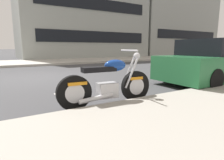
{
  "coord_description": "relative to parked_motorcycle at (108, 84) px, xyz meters",
  "views": [
    {
      "loc": [
        -1.14,
        -7.75,
        1.18
      ],
      "look_at": [
        0.95,
        -4.23,
        0.46
      ],
      "focal_mm": 29.82,
      "sensor_mm": 36.0,
      "label": 1
    }
  ],
  "objects": [
    {
      "name": "townhouse_far_uphill",
      "position": [
        20.57,
        19.11,
        6.05
      ],
      "size": [
        13.68,
        10.34,
        12.98
      ],
      "color": "#939993",
      "rests_on": "ground"
    },
    {
      "name": "ground_plane",
      "position": [
        -0.69,
        4.51,
        -0.44
      ],
      "size": [
        260.0,
        260.0,
        0.0
      ],
      "primitive_type": "plane",
      "color": "#3D3D3F"
    },
    {
      "name": "car_opposite_curb",
      "position": [
        15.49,
        8.64,
        0.26
      ],
      "size": [
        4.25,
        2.08,
        1.49
      ],
      "rotation": [
        0.0,
        0.0,
        3.21
      ],
      "color": "#4C515B",
      "rests_on": "ground"
    },
    {
      "name": "parking_stall_stripe",
      "position": [
        -0.69,
        0.44,
        -0.44
      ],
      "size": [
        0.12,
        2.2,
        0.01
      ],
      "primitive_type": "cube",
      "color": "silver",
      "rests_on": "ground"
    },
    {
      "name": "parked_motorcycle",
      "position": [
        0.0,
        0.0,
        0.0
      ],
      "size": [
        2.06,
        0.62,
        1.13
      ],
      "rotation": [
        0.0,
        0.0,
        -0.06
      ],
      "color": "black",
      "rests_on": "ground"
    },
    {
      "name": "parked_car_at_intersection",
      "position": [
        4.55,
        0.41,
        0.25
      ],
      "size": [
        4.53,
        1.82,
        1.43
      ],
      "rotation": [
        0.0,
        0.0,
        -0.0
      ],
      "color": "#236638",
      "rests_on": "ground"
    },
    {
      "name": "sidewalk_far_curb",
      "position": [
        11.31,
        11.68,
        -0.37
      ],
      "size": [
        120.0,
        5.0,
        0.14
      ],
      "primitive_type": "cube",
      "color": "#ADA89E",
      "rests_on": "ground"
    },
    {
      "name": "townhouse_mid_block",
      "position": [
        6.55,
        18.66,
        4.56
      ],
      "size": [
        13.68,
        9.44,
        10.0
      ],
      "color": "#939993",
      "rests_on": "ground"
    }
  ]
}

